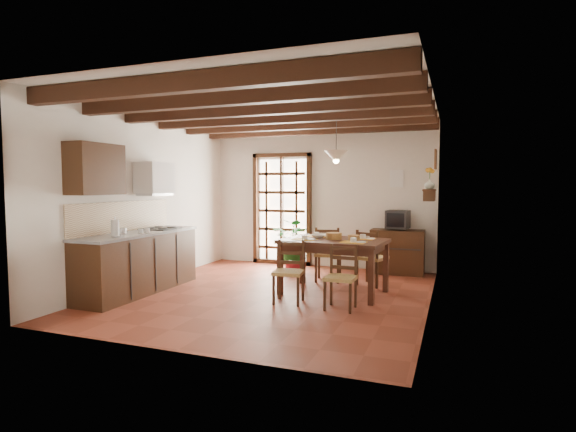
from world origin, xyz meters
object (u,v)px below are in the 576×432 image
at_px(chair_far_right, 371,268).
at_px(chair_near_right, 341,289).
at_px(chair_near_left, 289,283).
at_px(potted_plant, 293,241).
at_px(kitchen_counter, 139,261).
at_px(chair_far_left, 328,264).
at_px(crt_tv, 398,219).
at_px(pendant_lamp, 336,155).
at_px(sideboard, 397,252).
at_px(dining_table, 334,246).

bearing_deg(chair_far_right, chair_near_right, 103.74).
distance_m(chair_near_left, potted_plant, 2.31).
height_order(kitchen_counter, chair_far_left, kitchen_counter).
xyz_separation_m(crt_tv, pendant_lamp, (-0.72, -1.76, 1.07)).
distance_m(crt_tv, potted_plant, 1.97).
relative_size(kitchen_counter, sideboard, 2.35).
xyz_separation_m(chair_far_left, potted_plant, (-0.86, 0.64, 0.28)).
distance_m(crt_tv, pendant_lamp, 2.18).
xyz_separation_m(sideboard, potted_plant, (-1.88, -0.42, 0.16)).
xyz_separation_m(chair_near_right, sideboard, (0.41, 2.67, 0.14)).
xyz_separation_m(chair_near_left, chair_far_left, (0.14, 1.54, 0.02)).
bearing_deg(chair_far_right, sideboard, -85.06).
height_order(dining_table, chair_near_left, chair_near_left).
bearing_deg(potted_plant, crt_tv, 12.54).
height_order(dining_table, potted_plant, potted_plant).
bearing_deg(kitchen_counter, dining_table, 18.90).
xyz_separation_m(dining_table, pendant_lamp, (0.00, 0.10, 1.36)).
relative_size(chair_far_right, sideboard, 0.95).
bearing_deg(chair_near_right, sideboard, 81.52).
bearing_deg(potted_plant, chair_near_left, -71.79).
distance_m(dining_table, sideboard, 2.02).
xyz_separation_m(dining_table, chair_near_right, (0.31, -0.81, -0.45)).
height_order(chair_near_right, sideboard, chair_near_right).
xyz_separation_m(chair_near_left, potted_plant, (-0.72, 2.18, 0.30)).
bearing_deg(kitchen_counter, chair_far_right, 27.64).
bearing_deg(pendant_lamp, dining_table, -90.00).
distance_m(dining_table, chair_far_right, 0.96).
bearing_deg(chair_near_right, dining_table, 111.12).
bearing_deg(crt_tv, dining_table, -103.72).
xyz_separation_m(chair_far_left, crt_tv, (1.02, 1.05, 0.71)).
xyz_separation_m(kitchen_counter, chair_near_right, (3.11, 0.15, -0.21)).
bearing_deg(chair_near_left, sideboard, 59.04).
height_order(chair_near_left, potted_plant, potted_plant).
distance_m(chair_near_left, sideboard, 2.85).
relative_size(sideboard, potted_plant, 0.45).
distance_m(dining_table, potted_plant, 1.86).
xyz_separation_m(kitchen_counter, pendant_lamp, (2.80, 1.06, 1.60)).
bearing_deg(sideboard, kitchen_counter, -142.14).
height_order(chair_far_right, pendant_lamp, pendant_lamp).
bearing_deg(pendant_lamp, chair_near_left, -118.03).
bearing_deg(chair_far_left, sideboard, -142.06).
relative_size(crt_tv, pendant_lamp, 0.51).
relative_size(chair_near_right, crt_tv, 1.96).
bearing_deg(crt_tv, chair_far_right, -96.45).
bearing_deg(kitchen_counter, chair_near_right, 2.85).
bearing_deg(potted_plant, chair_near_right, -56.76).
relative_size(chair_near_left, crt_tv, 2.00).
xyz_separation_m(chair_far_left, chair_far_right, (0.75, -0.06, -0.01)).
relative_size(chair_far_right, potted_plant, 0.43).
xyz_separation_m(chair_far_left, pendant_lamp, (0.31, -0.70, 1.79)).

